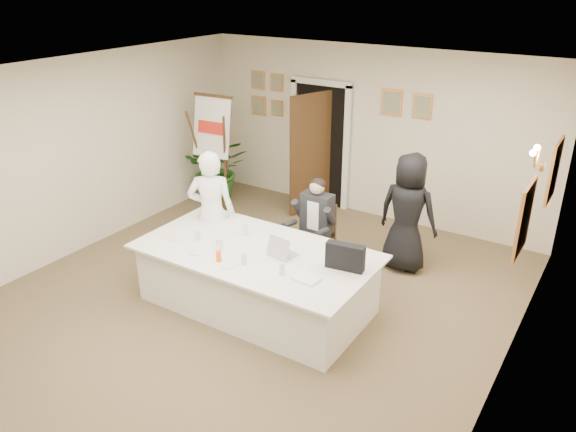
# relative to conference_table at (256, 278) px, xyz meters

# --- Properties ---
(floor) EXTENTS (7.00, 7.00, 0.00)m
(floor) POSITION_rel_conference_table_xyz_m (-0.14, -0.09, -0.39)
(floor) COLOR brown
(floor) RESTS_ON ground
(ceiling) EXTENTS (6.00, 7.00, 0.02)m
(ceiling) POSITION_rel_conference_table_xyz_m (-0.14, -0.09, 2.41)
(ceiling) COLOR white
(ceiling) RESTS_ON wall_back
(wall_back) EXTENTS (6.00, 0.10, 2.80)m
(wall_back) POSITION_rel_conference_table_xyz_m (-0.14, 3.41, 1.01)
(wall_back) COLOR beige
(wall_back) RESTS_ON floor
(wall_left) EXTENTS (0.10, 7.00, 2.80)m
(wall_left) POSITION_rel_conference_table_xyz_m (-3.14, -0.09, 1.01)
(wall_left) COLOR beige
(wall_left) RESTS_ON floor
(wall_right) EXTENTS (0.10, 7.00, 2.80)m
(wall_right) POSITION_rel_conference_table_xyz_m (2.86, -0.09, 1.01)
(wall_right) COLOR beige
(wall_right) RESTS_ON floor
(doorway) EXTENTS (1.14, 0.86, 2.20)m
(doorway) POSITION_rel_conference_table_xyz_m (-1.02, 3.23, 0.65)
(doorway) COLOR black
(doorway) RESTS_ON floor
(pictures_back_wall) EXTENTS (3.40, 0.06, 0.80)m
(pictures_back_wall) POSITION_rel_conference_table_xyz_m (-0.94, 3.38, 1.46)
(pictures_back_wall) COLOR #E6974E
(pictures_back_wall) RESTS_ON wall_back
(pictures_right_wall) EXTENTS (0.06, 2.20, 0.80)m
(pictures_right_wall) POSITION_rel_conference_table_xyz_m (2.83, 1.11, 1.36)
(pictures_right_wall) COLOR #E6974E
(pictures_right_wall) RESTS_ON wall_right
(wall_sconce) EXTENTS (0.20, 0.30, 0.24)m
(wall_sconce) POSITION_rel_conference_table_xyz_m (2.76, 1.11, 1.71)
(wall_sconce) COLOR #BF8B3D
(wall_sconce) RESTS_ON wall_right
(conference_table) EXTENTS (2.87, 1.52, 0.78)m
(conference_table) POSITION_rel_conference_table_xyz_m (0.00, 0.00, 0.00)
(conference_table) COLOR silver
(conference_table) RESTS_ON floor
(seated_man) EXTENTS (0.70, 0.73, 1.35)m
(seated_man) POSITION_rel_conference_table_xyz_m (0.12, 1.21, 0.28)
(seated_man) COLOR black
(seated_man) RESTS_ON floor
(flip_chart) EXTENTS (0.70, 0.46, 1.98)m
(flip_chart) POSITION_rel_conference_table_xyz_m (-2.33, 2.14, 0.52)
(flip_chart) COLOR #3E2A14
(flip_chart) RESTS_ON floor
(standing_man) EXTENTS (0.75, 0.68, 1.73)m
(standing_man) POSITION_rel_conference_table_xyz_m (-1.04, 0.44, 0.47)
(standing_man) COLOR white
(standing_man) RESTS_ON floor
(standing_woman) EXTENTS (0.82, 0.54, 1.67)m
(standing_woman) POSITION_rel_conference_table_xyz_m (1.16, 1.91, 0.44)
(standing_woman) COLOR black
(standing_woman) RESTS_ON floor
(potted_palm) EXTENTS (1.42, 1.39, 1.20)m
(potted_palm) POSITION_rel_conference_table_xyz_m (-2.61, 2.49, 0.21)
(potted_palm) COLOR #245D1F
(potted_palm) RESTS_ON floor
(laptop) EXTENTS (0.36, 0.39, 0.28)m
(laptop) POSITION_rel_conference_table_xyz_m (0.34, 0.09, 0.52)
(laptop) COLOR #B7BABC
(laptop) RESTS_ON conference_table
(laptop_bag) EXTENTS (0.45, 0.18, 0.31)m
(laptop_bag) POSITION_rel_conference_table_xyz_m (1.11, 0.17, 0.54)
(laptop_bag) COLOR black
(laptop_bag) RESTS_ON conference_table
(paper_stack) EXTENTS (0.32, 0.24, 0.03)m
(paper_stack) POSITION_rel_conference_table_xyz_m (0.87, -0.27, 0.40)
(paper_stack) COLOR white
(paper_stack) RESTS_ON conference_table
(plate_left) EXTENTS (0.28, 0.28, 0.01)m
(plate_left) POSITION_rel_conference_table_xyz_m (-1.01, -0.27, 0.39)
(plate_left) COLOR white
(plate_left) RESTS_ON conference_table
(plate_mid) EXTENTS (0.23, 0.23, 0.01)m
(plate_mid) POSITION_rel_conference_table_xyz_m (-0.56, -0.42, 0.39)
(plate_mid) COLOR white
(plate_mid) RESTS_ON conference_table
(plate_near) EXTENTS (0.24, 0.24, 0.01)m
(plate_near) POSITION_rel_conference_table_xyz_m (-0.04, -0.47, 0.39)
(plate_near) COLOR white
(plate_near) RESTS_ON conference_table
(glass_a) EXTENTS (0.07, 0.07, 0.14)m
(glass_a) POSITION_rel_conference_table_xyz_m (-0.77, -0.16, 0.45)
(glass_a) COLOR silver
(glass_a) RESTS_ON conference_table
(glass_b) EXTENTS (0.07, 0.07, 0.14)m
(glass_b) POSITION_rel_conference_table_xyz_m (0.09, -0.35, 0.45)
(glass_b) COLOR silver
(glass_b) RESTS_ON conference_table
(glass_c) EXTENTS (0.07, 0.07, 0.14)m
(glass_c) POSITION_rel_conference_table_xyz_m (0.58, -0.32, 0.45)
(glass_c) COLOR silver
(glass_c) RESTS_ON conference_table
(glass_d) EXTENTS (0.07, 0.07, 0.14)m
(glass_d) POSITION_rel_conference_table_xyz_m (-0.35, 0.27, 0.45)
(glass_d) COLOR silver
(glass_d) RESTS_ON conference_table
(oj_glass) EXTENTS (0.08, 0.08, 0.13)m
(oj_glass) POSITION_rel_conference_table_xyz_m (-0.20, -0.45, 0.45)
(oj_glass) COLOR #FD5E15
(oj_glass) RESTS_ON conference_table
(steel_jug) EXTENTS (0.11, 0.11, 0.11)m
(steel_jug) POSITION_rel_conference_table_xyz_m (-0.38, -0.22, 0.44)
(steel_jug) COLOR silver
(steel_jug) RESTS_ON conference_table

